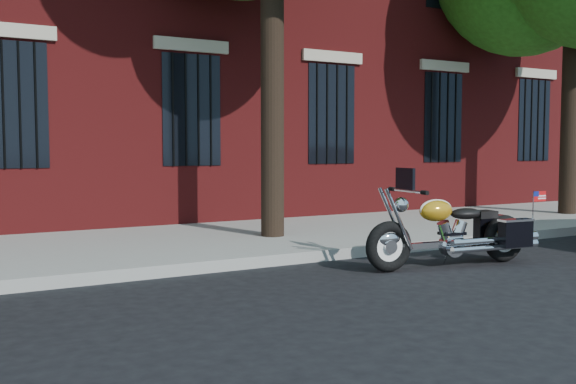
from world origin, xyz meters
TOP-DOWN VIEW (x-y plane):
  - ground at (0.00, 0.00)m, footprint 120.00×120.00m
  - curb at (0.00, 1.38)m, footprint 40.00×0.16m
  - sidewalk at (0.00, 3.26)m, footprint 40.00×3.60m
  - motorcycle at (1.74, 0.16)m, footprint 2.49×0.88m

SIDE VIEW (x-z plane):
  - ground at x=0.00m, z-range 0.00..0.00m
  - curb at x=0.00m, z-range 0.00..0.15m
  - sidewalk at x=0.00m, z-range 0.00..0.15m
  - motorcycle at x=1.74m, z-range -0.21..1.07m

